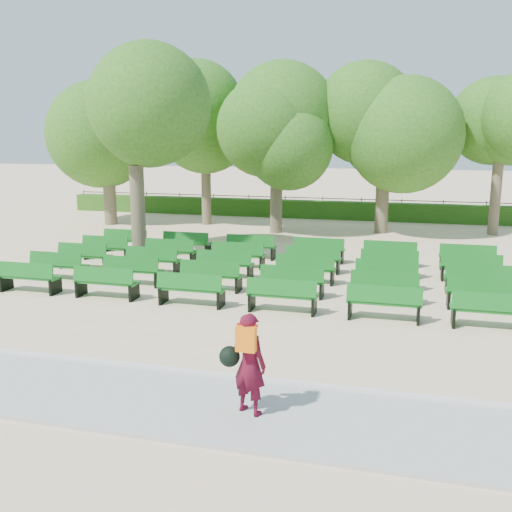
{
  "coord_description": "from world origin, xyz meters",
  "views": [
    {
      "loc": [
        5.15,
        -15.18,
        4.2
      ],
      "look_at": [
        1.43,
        -1.0,
        1.1
      ],
      "focal_mm": 40.0,
      "sensor_mm": 36.0,
      "label": 1
    }
  ],
  "objects": [
    {
      "name": "paving",
      "position": [
        0.0,
        -7.4,
        0.03
      ],
      "size": [
        30.0,
        2.2,
        0.06
      ],
      "primitive_type": "cube",
      "color": "#A8A9A4",
      "rests_on": "ground"
    },
    {
      "name": "fence",
      "position": [
        0.0,
        14.4,
        0.0
      ],
      "size": [
        26.0,
        0.1,
        1.02
      ],
      "primitive_type": null,
      "color": "black",
      "rests_on": "ground"
    },
    {
      "name": "bench_array",
      "position": [
        1.24,
        0.73,
        0.09
      ],
      "size": [
        1.71,
        0.54,
        1.07
      ],
      "rotation": [
        0.0,
        0.0,
        0.01
      ],
      "color": "#11631A",
      "rests_on": "ground"
    },
    {
      "name": "tree_line",
      "position": [
        0.0,
        10.0,
        0.0
      ],
      "size": [
        21.8,
        6.8,
        7.04
      ],
      "primitive_type": null,
      "color": "#33691C",
      "rests_on": "ground"
    },
    {
      "name": "person",
      "position": [
        2.99,
        -7.45,
        0.88
      ],
      "size": [
        0.79,
        0.57,
        1.58
      ],
      "rotation": [
        0.0,
        0.0,
        2.75
      ],
      "color": "#4A0A1B",
      "rests_on": "ground"
    },
    {
      "name": "tree_among",
      "position": [
        -3.73,
        2.65,
        4.47
      ],
      "size": [
        4.62,
        4.62,
        6.57
      ],
      "color": "brown",
      "rests_on": "ground"
    },
    {
      "name": "hedge",
      "position": [
        0.0,
        14.0,
        0.45
      ],
      "size": [
        26.0,
        0.7,
        0.9
      ],
      "primitive_type": "cube",
      "color": "#2B5C17",
      "rests_on": "ground"
    },
    {
      "name": "curb",
      "position": [
        0.0,
        -6.25,
        0.05
      ],
      "size": [
        30.0,
        0.12,
        0.1
      ],
      "primitive_type": "cube",
      "color": "silver",
      "rests_on": "ground"
    },
    {
      "name": "ground",
      "position": [
        0.0,
        0.0,
        0.0
      ],
      "size": [
        120.0,
        120.0,
        0.0
      ],
      "primitive_type": "plane",
      "color": "beige"
    }
  ]
}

